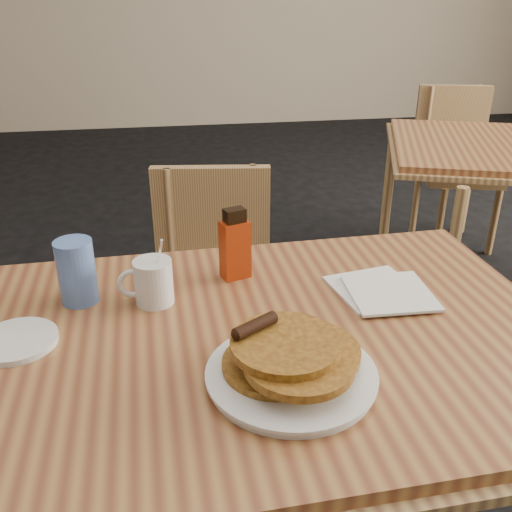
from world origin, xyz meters
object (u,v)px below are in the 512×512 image
(pancake_plate, at_px, (291,365))
(blue_tumbler, at_px, (77,272))
(main_table, at_px, (256,351))
(syrup_bottle, at_px, (235,246))
(chair_main_far, at_px, (216,276))
(chair_neighbor_far, at_px, (455,153))
(coffee_mug, at_px, (152,281))

(pancake_plate, bearing_deg, blue_tumbler, 138.88)
(main_table, bearing_deg, syrup_bottle, 92.18)
(pancake_plate, distance_m, blue_tumbler, 0.50)
(chair_main_far, height_order, blue_tumbler, blue_tumbler)
(chair_neighbor_far, bearing_deg, chair_main_far, -125.20)
(blue_tumbler, bearing_deg, chair_neighbor_far, 44.73)
(chair_neighbor_far, relative_size, pancake_plate, 2.96)
(syrup_bottle, xyz_separation_m, blue_tumbler, (-0.34, -0.05, -0.01))
(chair_neighbor_far, bearing_deg, main_table, -111.55)
(coffee_mug, bearing_deg, chair_neighbor_far, 44.80)
(main_table, xyz_separation_m, syrup_bottle, (-0.01, 0.24, 0.12))
(chair_main_far, height_order, syrup_bottle, syrup_bottle)
(coffee_mug, bearing_deg, chair_main_far, 69.60)
(main_table, distance_m, chair_neighbor_far, 2.41)
(blue_tumbler, bearing_deg, coffee_mug, -11.65)
(main_table, height_order, chair_main_far, chair_main_far)
(chair_main_far, xyz_separation_m, blue_tumbler, (-0.33, -0.55, 0.32))
(syrup_bottle, height_order, blue_tumbler, syrup_bottle)
(main_table, xyz_separation_m, blue_tumbler, (-0.34, 0.18, 0.11))
(chair_main_far, distance_m, syrup_bottle, 0.59)
(main_table, relative_size, pancake_plate, 4.37)
(chair_main_far, height_order, coffee_mug, coffee_mug)
(chair_main_far, bearing_deg, syrup_bottle, -81.86)
(chair_main_far, distance_m, pancake_plate, 0.92)
(syrup_bottle, bearing_deg, blue_tumbler, 170.89)
(pancake_plate, distance_m, coffee_mug, 0.38)
(main_table, relative_size, blue_tumbler, 9.25)
(chair_neighbor_far, bearing_deg, pancake_plate, -108.92)
(chair_neighbor_far, relative_size, coffee_mug, 5.71)
(coffee_mug, height_order, syrup_bottle, syrup_bottle)
(syrup_bottle, bearing_deg, coffee_mug, -173.36)
(coffee_mug, distance_m, blue_tumbler, 0.16)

